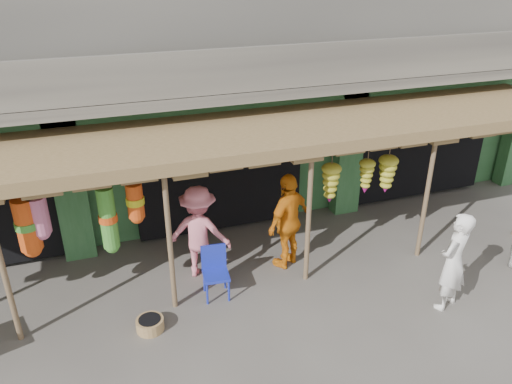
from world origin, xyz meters
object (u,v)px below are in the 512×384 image
object	(u,v)px
person_front	(453,262)
person_vendor	(289,221)
blue_chair	(215,269)
person_shopper	(199,232)

from	to	relation	value
person_front	person_vendor	world-z (taller)	person_vendor
blue_chair	person_front	distance (m)	4.08
blue_chair	person_shopper	world-z (taller)	person_shopper
blue_chair	person_front	size ratio (longest dim) A/B	0.52
blue_chair	person_shopper	xyz separation A→B (m)	(-0.11, 0.69, 0.39)
blue_chair	person_vendor	bearing A→B (deg)	21.84
person_front	person_vendor	xyz separation A→B (m)	(-2.12, 2.12, 0.06)
person_front	person_shopper	world-z (taller)	person_shopper
person_vendor	person_shopper	world-z (taller)	person_vendor
person_vendor	person_shopper	xyz separation A→B (m)	(-1.70, 0.24, -0.06)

